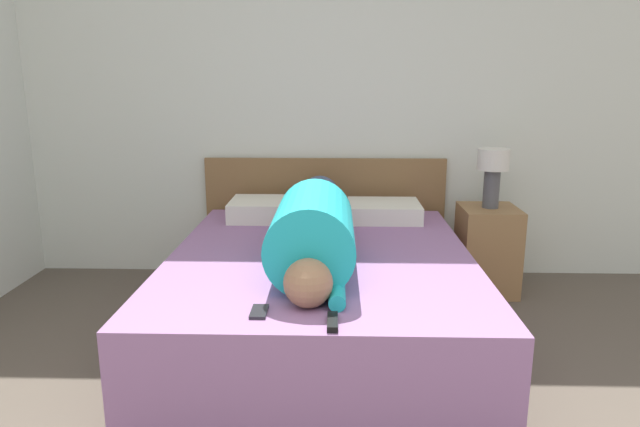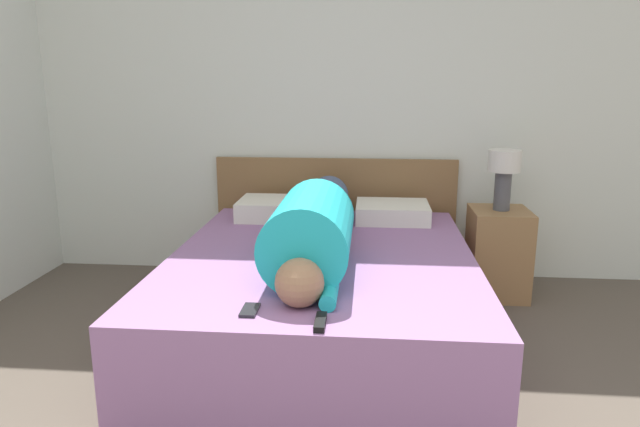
{
  "view_description": "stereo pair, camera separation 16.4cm",
  "coord_description": "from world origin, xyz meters",
  "px_view_note": "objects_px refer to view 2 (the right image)",
  "views": [
    {
      "loc": [
        0.01,
        -0.7,
        1.39
      ],
      "look_at": [
        -0.06,
        2.04,
        0.74
      ],
      "focal_mm": 32.0,
      "sensor_mm": 36.0,
      "label": 1
    },
    {
      "loc": [
        0.18,
        -0.69,
        1.39
      ],
      "look_at": [
        -0.06,
        2.04,
        0.74
      ],
      "focal_mm": 32.0,
      "sensor_mm": 36.0,
      "label": 2
    }
  ],
  "objects_px": {
    "pillow_near_headboard": "(277,209)",
    "pillow_second": "(392,212)",
    "nightstand": "(498,253)",
    "bed": "(322,296)",
    "cell_phone": "(250,310)",
    "table_lamp": "(504,171)",
    "tv_remote": "(320,322)",
    "person_lying": "(315,225)"
  },
  "relations": [
    {
      "from": "bed",
      "to": "pillow_near_headboard",
      "type": "height_order",
      "value": "pillow_near_headboard"
    },
    {
      "from": "tv_remote",
      "to": "cell_phone",
      "type": "height_order",
      "value": "tv_remote"
    },
    {
      "from": "person_lying",
      "to": "bed",
      "type": "bearing_deg",
      "value": 67.44
    },
    {
      "from": "person_lying",
      "to": "cell_phone",
      "type": "xyz_separation_m",
      "value": [
        -0.19,
        -0.73,
        -0.16
      ]
    },
    {
      "from": "pillow_second",
      "to": "cell_phone",
      "type": "xyz_separation_m",
      "value": [
        -0.61,
        -1.56,
        -0.05
      ]
    },
    {
      "from": "person_lying",
      "to": "tv_remote",
      "type": "height_order",
      "value": "person_lying"
    },
    {
      "from": "bed",
      "to": "pillow_second",
      "type": "distance_m",
      "value": 0.9
    },
    {
      "from": "pillow_second",
      "to": "pillow_near_headboard",
      "type": "bearing_deg",
      "value": 180.0
    },
    {
      "from": "pillow_second",
      "to": "cell_phone",
      "type": "distance_m",
      "value": 1.67
    },
    {
      "from": "pillow_second",
      "to": "table_lamp",
      "type": "bearing_deg",
      "value": 0.4
    },
    {
      "from": "pillow_near_headboard",
      "to": "pillow_second",
      "type": "distance_m",
      "value": 0.76
    },
    {
      "from": "pillow_second",
      "to": "cell_phone",
      "type": "relative_size",
      "value": 3.59
    },
    {
      "from": "bed",
      "to": "nightstand",
      "type": "bearing_deg",
      "value": 34.93
    },
    {
      "from": "table_lamp",
      "to": "pillow_second",
      "type": "xyz_separation_m",
      "value": [
        -0.69,
        -0.0,
        -0.28
      ]
    },
    {
      "from": "bed",
      "to": "person_lying",
      "type": "height_order",
      "value": "person_lying"
    },
    {
      "from": "cell_phone",
      "to": "table_lamp",
      "type": "bearing_deg",
      "value": 50.11
    },
    {
      "from": "nightstand",
      "to": "tv_remote",
      "type": "xyz_separation_m",
      "value": [
        -1.02,
        -1.66,
        0.22
      ]
    },
    {
      "from": "pillow_near_headboard",
      "to": "cell_phone",
      "type": "relative_size",
      "value": 3.78
    },
    {
      "from": "nightstand",
      "to": "bed",
      "type": "bearing_deg",
      "value": -145.07
    },
    {
      "from": "bed",
      "to": "nightstand",
      "type": "height_order",
      "value": "nightstand"
    },
    {
      "from": "nightstand",
      "to": "pillow_near_headboard",
      "type": "bearing_deg",
      "value": -179.81
    },
    {
      "from": "pillow_near_headboard",
      "to": "tv_remote",
      "type": "distance_m",
      "value": 1.72
    },
    {
      "from": "bed",
      "to": "nightstand",
      "type": "relative_size",
      "value": 3.49
    },
    {
      "from": "table_lamp",
      "to": "cell_phone",
      "type": "relative_size",
      "value": 2.96
    },
    {
      "from": "bed",
      "to": "pillow_second",
      "type": "bearing_deg",
      "value": 62.44
    },
    {
      "from": "table_lamp",
      "to": "cell_phone",
      "type": "bearing_deg",
      "value": -129.89
    },
    {
      "from": "bed",
      "to": "table_lamp",
      "type": "bearing_deg",
      "value": 34.93
    },
    {
      "from": "nightstand",
      "to": "table_lamp",
      "type": "distance_m",
      "value": 0.54
    },
    {
      "from": "bed",
      "to": "pillow_second",
      "type": "relative_size",
      "value": 4.29
    },
    {
      "from": "pillow_near_headboard",
      "to": "cell_phone",
      "type": "xyz_separation_m",
      "value": [
        0.15,
        -1.56,
        -0.06
      ]
    },
    {
      "from": "pillow_near_headboard",
      "to": "table_lamp",
      "type": "bearing_deg",
      "value": 0.19
    },
    {
      "from": "table_lamp",
      "to": "pillow_second",
      "type": "bearing_deg",
      "value": -179.6
    },
    {
      "from": "table_lamp",
      "to": "bed",
      "type": "bearing_deg",
      "value": -145.07
    },
    {
      "from": "pillow_second",
      "to": "tv_remote",
      "type": "distance_m",
      "value": 1.69
    },
    {
      "from": "bed",
      "to": "table_lamp",
      "type": "xyz_separation_m",
      "value": [
        1.08,
        0.76,
        0.58
      ]
    },
    {
      "from": "bed",
      "to": "cell_phone",
      "type": "distance_m",
      "value": 0.87
    },
    {
      "from": "tv_remote",
      "to": "nightstand",
      "type": "bearing_deg",
      "value": 58.61
    },
    {
      "from": "person_lying",
      "to": "pillow_near_headboard",
      "type": "bearing_deg",
      "value": 112.15
    },
    {
      "from": "nightstand",
      "to": "pillow_near_headboard",
      "type": "relative_size",
      "value": 1.17
    },
    {
      "from": "pillow_near_headboard",
      "to": "pillow_second",
      "type": "relative_size",
      "value": 1.05
    },
    {
      "from": "table_lamp",
      "to": "person_lying",
      "type": "xyz_separation_m",
      "value": [
        -1.11,
        -0.83,
        -0.17
      ]
    },
    {
      "from": "nightstand",
      "to": "table_lamp",
      "type": "bearing_deg",
      "value": 0.0
    }
  ]
}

